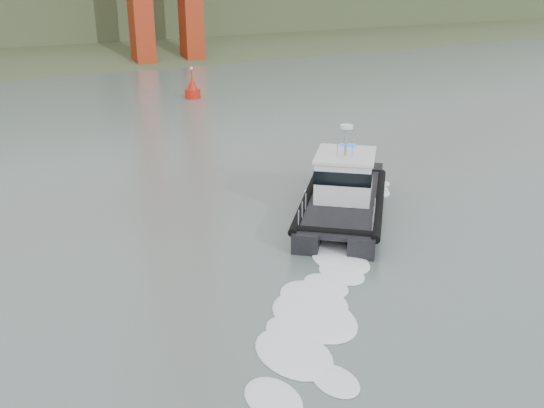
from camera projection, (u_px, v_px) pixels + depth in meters
The scene contains 3 objects.
ground at pixel (352, 346), 23.16m from camera, with size 400.00×400.00×0.00m, color slate.
patrol_boat at pixel (344, 192), 35.18m from camera, with size 10.78×11.36×5.58m.
nav_buoy at pixel (193, 90), 68.24m from camera, with size 1.77×1.77×3.69m.
Camera 1 is at (-12.60, -15.41, 13.38)m, focal length 40.00 mm.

